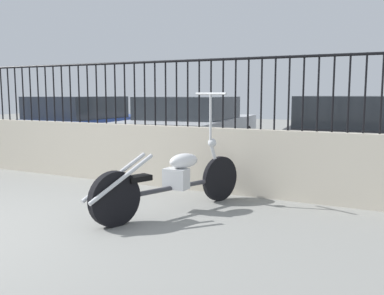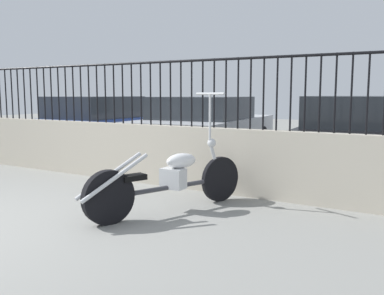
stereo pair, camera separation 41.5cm
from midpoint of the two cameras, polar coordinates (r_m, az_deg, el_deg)
low_wall at (r=6.87m, az=-6.79°, el=-0.62°), size 10.18×0.18×0.91m
fence_railing at (r=6.81m, az=-6.93°, el=8.35°), size 10.18×0.04×0.95m
motorcycle_dark_grey at (r=4.96m, az=-1.52°, el=-4.47°), size 0.97×2.12×1.40m
car_blue at (r=10.62m, az=-11.26°, el=3.18°), size 1.85×4.04×1.31m
car_silver at (r=9.09m, az=2.97°, el=2.70°), size 2.24×4.08×1.32m
car_black at (r=7.94m, az=23.23°, el=1.52°), size 2.30×4.64×1.34m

